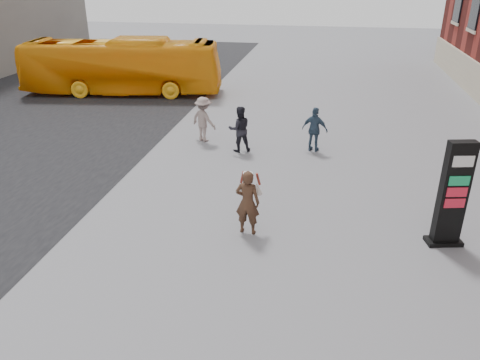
% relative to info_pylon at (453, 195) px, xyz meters
% --- Properties ---
extents(ground, '(100.00, 100.00, 0.00)m').
position_rel_info_pylon_xyz_m(ground, '(-4.75, -1.16, -1.39)').
color(ground, '#9E9EA3').
extents(info_pylon, '(0.96, 0.63, 2.77)m').
position_rel_info_pylon_xyz_m(info_pylon, '(0.00, 0.00, 0.00)').
color(info_pylon, black).
rests_on(info_pylon, ground).
extents(woman, '(0.71, 0.65, 1.78)m').
position_rel_info_pylon_xyz_m(woman, '(-5.04, -0.36, -0.47)').
color(woman, '#432E1D').
rests_on(woman, ground).
extents(bus, '(11.06, 4.00, 3.01)m').
position_rel_info_pylon_xyz_m(bus, '(-14.40, 13.33, 0.12)').
color(bus, '#FFA713').
rests_on(bus, road).
extents(pedestrian_a, '(1.04, 0.93, 1.76)m').
position_rel_info_pylon_xyz_m(pedestrian_a, '(-6.36, 5.59, -0.51)').
color(pedestrian_a, black).
rests_on(pedestrian_a, ground).
extents(pedestrian_b, '(1.35, 1.16, 1.81)m').
position_rel_info_pylon_xyz_m(pedestrian_b, '(-8.00, 6.46, -0.48)').
color(pedestrian_b, gray).
rests_on(pedestrian_b, ground).
extents(pedestrian_c, '(1.08, 0.68, 1.71)m').
position_rel_info_pylon_xyz_m(pedestrian_c, '(-3.56, 6.12, -0.53)').
color(pedestrian_c, '#34495F').
rests_on(pedestrian_c, ground).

